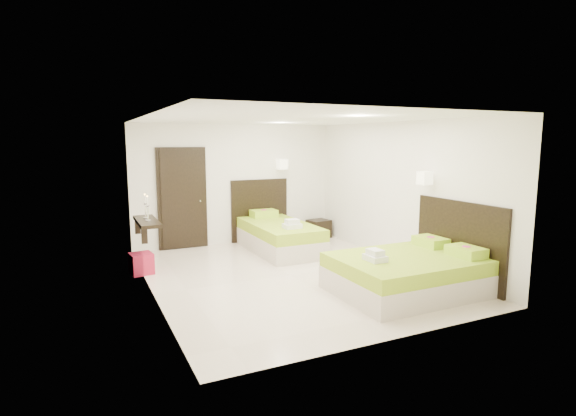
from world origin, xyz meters
name	(u,v)px	position (x,y,z in m)	size (l,w,h in m)	color
floor	(290,275)	(0.00, 0.00, 0.00)	(5.50, 5.50, 0.00)	beige
bed_single	(278,234)	(0.54, 1.72, 0.33)	(1.34, 2.23, 1.84)	beige
bed_double	(411,271)	(1.28, -1.52, 0.31)	(2.11, 1.79, 1.74)	beige
nightstand	(319,229)	(1.90, 2.41, 0.21)	(0.47, 0.42, 0.42)	black
ottoman	(141,263)	(-2.26, 1.16, 0.18)	(0.36, 0.36, 0.36)	maroon
door	(182,199)	(-1.20, 2.70, 1.05)	(1.02, 0.15, 2.14)	black
console_shelf	(147,222)	(-2.08, 1.60, 0.82)	(0.35, 1.20, 0.78)	black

